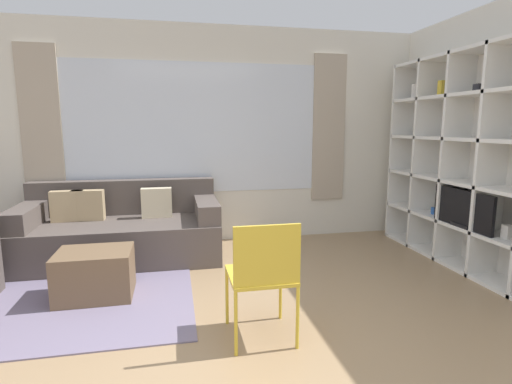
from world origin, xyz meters
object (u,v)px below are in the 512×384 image
at_px(shelving_unit, 475,162).
at_px(couch_main, 122,231).
at_px(folding_chair, 263,271).
at_px(ottoman, 95,274).

relative_size(shelving_unit, couch_main, 1.22).
distance_m(shelving_unit, folding_chair, 2.71).
xyz_separation_m(couch_main, folding_chair, (1.17, -2.06, 0.21)).
xyz_separation_m(couch_main, ottoman, (-0.10, -1.05, -0.10)).
distance_m(ottoman, folding_chair, 1.65).
bearing_deg(ottoman, folding_chair, -38.48).
distance_m(couch_main, folding_chair, 2.38).
height_order(couch_main, folding_chair, folding_chair).
bearing_deg(folding_chair, couch_main, -60.48).
distance_m(shelving_unit, ottoman, 3.82).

